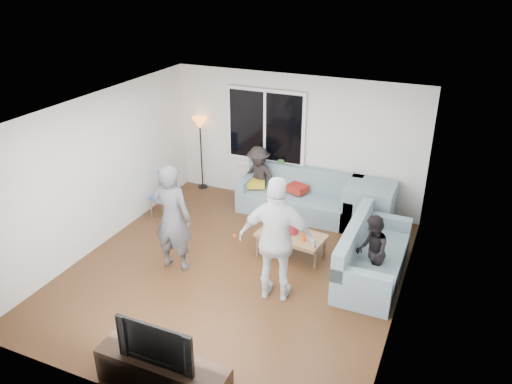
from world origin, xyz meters
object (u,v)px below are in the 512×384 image
at_px(tv_console, 163,374).
at_px(sofa_back_section, 298,194).
at_px(sofa_right_section, 374,252).
at_px(spectator_back, 258,177).
at_px(side_chair, 163,197).
at_px(spectator_right, 372,252).
at_px(player_left, 172,218).
at_px(coffee_table, 291,245).
at_px(player_right, 277,240).
at_px(television, 160,340).
at_px(floor_lamp, 201,153).

bearing_deg(tv_console, sofa_back_section, 90.36).
relative_size(sofa_right_section, spectator_back, 1.60).
bearing_deg(side_chair, spectator_right, -6.83).
relative_size(spectator_right, spectator_back, 0.93).
height_order(player_left, tv_console, player_left).
bearing_deg(coffee_table, spectator_right, -13.38).
relative_size(sofa_right_section, player_right, 1.06).
relative_size(tv_console, television, 1.68).
height_order(player_left, television, player_left).
distance_m(spectator_right, spectator_back, 3.19).
height_order(sofa_right_section, spectator_back, spectator_back).
bearing_deg(player_left, coffee_table, -149.79).
bearing_deg(sofa_back_section, side_chair, -153.66).
distance_m(sofa_back_section, player_right, 2.73).
bearing_deg(player_right, tv_console, 67.15).
height_order(spectator_right, tv_console, spectator_right).
height_order(sofa_back_section, television, television).
bearing_deg(spectator_right, floor_lamp, -132.75).
distance_m(player_left, player_right, 1.78).
relative_size(coffee_table, floor_lamp, 0.71).
height_order(sofa_back_section, side_chair, side_chair).
bearing_deg(side_chair, sofa_back_section, 28.64).
height_order(sofa_back_section, floor_lamp, floor_lamp).
bearing_deg(spectator_back, television, -66.63).
bearing_deg(side_chair, player_left, -49.05).
relative_size(floor_lamp, television, 1.64).
xyz_separation_m(sofa_right_section, television, (-1.73, -3.24, 0.29)).
relative_size(sofa_right_section, television, 2.10).
xyz_separation_m(coffee_table, player_left, (-1.59, -1.06, 0.68)).
bearing_deg(spectator_right, player_left, -90.82).
distance_m(spectator_back, tv_console, 4.90).
xyz_separation_m(coffee_table, tv_console, (-0.36, -3.30, 0.02)).
xyz_separation_m(player_right, tv_console, (-0.55, -2.15, -0.73)).
distance_m(floor_lamp, spectator_back, 1.51).
relative_size(player_left, television, 1.86).
relative_size(coffee_table, television, 1.16).
height_order(sofa_back_section, sofa_right_section, same).
xyz_separation_m(side_chair, spectator_right, (4.07, -0.65, 0.15)).
bearing_deg(player_right, television, 67.15).
distance_m(coffee_table, television, 3.36).
bearing_deg(coffee_table, spectator_back, 129.53).
bearing_deg(sofa_back_section, player_left, -115.37).
height_order(sofa_back_section, spectator_back, spectator_back).
xyz_separation_m(sofa_right_section, coffee_table, (-1.37, 0.05, -0.22)).
bearing_deg(television, coffee_table, 83.75).
relative_size(sofa_back_section, side_chair, 2.67).
xyz_separation_m(sofa_back_section, spectator_back, (-0.85, 0.03, 0.20)).
relative_size(sofa_right_section, tv_console, 1.25).
xyz_separation_m(tv_console, television, (0.00, 0.00, 0.49)).
height_order(side_chair, floor_lamp, floor_lamp).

